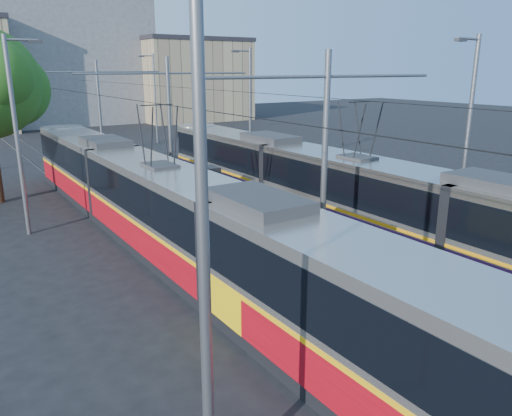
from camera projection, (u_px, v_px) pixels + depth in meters
platform at (199, 209)px, 24.19m from camera, size 4.00×50.00×0.30m
tactile_strip_left at (171, 211)px, 23.38m from camera, size 0.70×50.00×0.01m
tactile_strip_right at (225, 202)px, 24.92m from camera, size 0.70×50.00×0.01m
rails at (199, 212)px, 24.23m from camera, size 8.71×70.00×0.03m
tram_left at (162, 209)px, 18.54m from camera, size 2.43×32.04×5.50m
tram_right at (355, 194)px, 20.14m from camera, size 2.43×29.97×5.50m
catenary at (227, 124)px, 20.72m from camera, size 9.20×70.00×7.00m
street_lamps at (162, 119)px, 26.31m from camera, size 15.18×38.22×8.00m
shelter at (211, 189)px, 22.54m from camera, size 0.67×1.04×2.21m
building_centre at (69, 60)px, 63.06m from camera, size 18.36×14.28×15.35m
building_right at (190, 79)px, 66.34m from camera, size 14.28×10.20×10.56m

